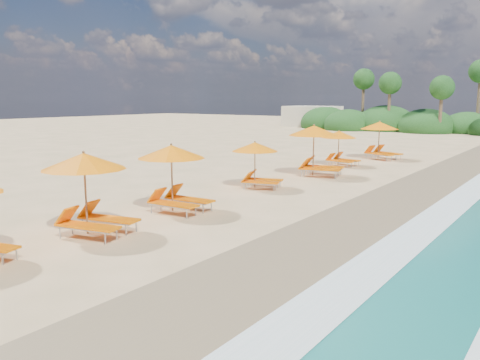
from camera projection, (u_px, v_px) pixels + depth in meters
ground at (240, 215)px, 16.42m from camera, size 160.00×160.00×0.00m
wet_sand at (352, 234)px, 14.13m from camera, size 4.00×160.00×0.01m
surf_foam at (451, 250)px, 12.58m from camera, size 4.00×160.00×0.01m
station_3 at (91, 188)px, 13.90m from camera, size 2.96×2.85×2.42m
station_4 at (176, 174)px, 16.77m from camera, size 2.65×2.47×2.37m
station_5 at (258, 162)px, 21.23m from camera, size 2.62×2.56×2.06m
station_6 at (317, 147)px, 24.55m from camera, size 3.21×3.10×2.61m
station_7 at (341, 146)px, 28.29m from camera, size 2.45×2.33×2.06m
station_8 at (381, 138)px, 31.31m from camera, size 3.11×3.04×2.46m
treeline at (393, 123)px, 58.48m from camera, size 25.80×8.80×9.74m
beach_building at (312, 116)px, 67.32m from camera, size 7.00×5.00×2.80m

